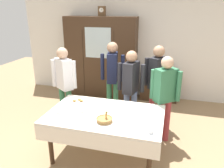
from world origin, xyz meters
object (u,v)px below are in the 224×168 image
at_px(person_behind_table_right, 112,73).
at_px(person_near_right_end, 131,83).
at_px(bookshelf_low, 159,85).
at_px(bread_basket, 104,119).
at_px(dining_table, 105,120).
at_px(pastry_plate, 78,102).
at_px(spoon_front_edge, 148,113).
at_px(person_by_cabinet, 157,78).
at_px(tea_cup_back_edge, 102,102).
at_px(person_behind_table_left, 165,92).
at_px(tea_cup_front_edge, 150,132).
at_px(person_beside_shelf, 64,80).
at_px(wall_cabinet, 101,58).
at_px(tea_cup_mid_right, 81,111).
at_px(book_stack, 160,69).
at_px(tea_cup_near_left, 59,112).
at_px(spoon_mid_right, 156,119).

distance_m(person_behind_table_right, person_near_right_end, 0.63).
relative_size(bookshelf_low, bread_basket, 3.94).
bearing_deg(dining_table, person_behind_table_right, 100.44).
bearing_deg(pastry_plate, person_near_right_end, 40.73).
xyz_separation_m(spoon_front_edge, person_by_cabinet, (0.05, 1.10, 0.23)).
xyz_separation_m(tea_cup_back_edge, person_by_cabinet, (0.84, 0.92, 0.21)).
bearing_deg(spoon_front_edge, person_behind_table_left, 67.48).
xyz_separation_m(spoon_front_edge, person_near_right_end, (-0.42, 0.78, 0.19)).
height_order(tea_cup_front_edge, pastry_plate, tea_cup_front_edge).
bearing_deg(person_beside_shelf, person_behind_table_right, 36.21).
distance_m(wall_cabinet, bread_basket, 2.97).
height_order(wall_cabinet, tea_cup_mid_right, wall_cabinet).
bearing_deg(book_stack, bread_basket, -101.90).
distance_m(tea_cup_mid_right, tea_cup_back_edge, 0.48).
relative_size(tea_cup_mid_right, bread_basket, 0.54).
xyz_separation_m(pastry_plate, person_behind_table_right, (0.32, 1.09, 0.23)).
distance_m(bread_basket, spoon_front_edge, 0.71).
distance_m(bread_basket, pastry_plate, 0.83).
distance_m(wall_cabinet, person_beside_shelf, 1.79).
bearing_deg(tea_cup_near_left, person_behind_table_right, 74.82).
xyz_separation_m(person_beside_shelf, person_by_cabinet, (1.76, 0.50, 0.02)).
bearing_deg(person_behind_table_left, person_beside_shelf, 178.51).
xyz_separation_m(tea_cup_front_edge, person_near_right_end, (-0.52, 1.36, 0.16)).
xyz_separation_m(tea_cup_back_edge, tea_cup_near_left, (-0.53, -0.56, 0.00)).
bearing_deg(dining_table, bookshelf_low, 75.85).
xyz_separation_m(tea_cup_mid_right, person_near_right_end, (0.59, 1.04, 0.16)).
distance_m(bookshelf_low, person_near_right_end, 1.79).
xyz_separation_m(tea_cup_back_edge, pastry_plate, (-0.42, -0.08, -0.01)).
bearing_deg(spoon_mid_right, bread_basket, -158.92).
xyz_separation_m(tea_cup_mid_right, spoon_front_edge, (1.01, 0.25, -0.02)).
distance_m(tea_cup_front_edge, person_near_right_end, 1.46).
bearing_deg(tea_cup_front_edge, dining_table, 154.52).
bearing_deg(tea_cup_near_left, person_by_cabinet, 47.12).
relative_size(wall_cabinet, person_behind_table_left, 1.34).
height_order(tea_cup_front_edge, person_behind_table_left, person_behind_table_left).
bearing_deg(bookshelf_low, tea_cup_mid_right, -111.29).
bearing_deg(pastry_plate, tea_cup_back_edge, 10.71).
bearing_deg(pastry_plate, bookshelf_low, 61.78).
bearing_deg(tea_cup_front_edge, pastry_plate, 153.07).
bearing_deg(person_beside_shelf, wall_cabinet, 84.24).
relative_size(person_behind_table_left, person_beside_shelf, 0.97).
height_order(wall_cabinet, spoon_front_edge, wall_cabinet).
height_order(pastry_plate, person_by_cabinet, person_by_cabinet).
relative_size(tea_cup_back_edge, person_behind_table_right, 0.08).
height_order(tea_cup_back_edge, spoon_front_edge, tea_cup_back_edge).
bearing_deg(person_by_cabinet, spoon_front_edge, -92.35).
height_order(spoon_front_edge, person_behind_table_left, person_behind_table_left).
xyz_separation_m(tea_cup_back_edge, person_beside_shelf, (-0.92, 0.41, 0.18)).
bearing_deg(person_by_cabinet, person_behind_table_left, -71.96).
bearing_deg(person_beside_shelf, pastry_plate, -44.68).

